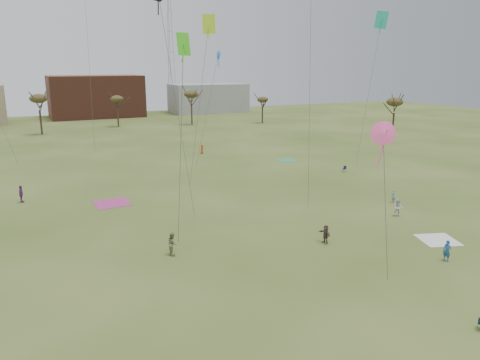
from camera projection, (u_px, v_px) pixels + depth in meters
name	position (u px, v px, depth m)	size (l,w,h in m)	color
ground	(319.00, 300.00, 30.40)	(260.00, 260.00, 0.00)	#394E18
flyer_near_right	(447.00, 251.00, 36.34)	(0.62, 0.41, 1.70)	#1F5291
spectator_fore_b	(172.00, 244.00, 37.52)	(0.93, 0.72, 1.91)	olive
spectator_fore_c	(325.00, 234.00, 40.03)	(1.50, 0.48, 1.62)	#503F39
flyer_mid_c	(393.00, 196.00, 51.89)	(0.55, 0.36, 1.50)	#7790C6
spectator_mid_d	(21.00, 194.00, 51.79)	(1.15, 0.48, 1.96)	#793683
spectator_mid_e	(398.00, 208.00, 47.03)	(0.90, 0.70, 1.86)	silver
flyer_far_b	(202.00, 149.00, 80.27)	(0.77, 0.50, 1.58)	#C24321
blanket_cream	(438.00, 240.00, 40.84)	(3.12, 3.12, 0.03)	white
blanket_plum	(112.00, 203.00, 51.65)	(3.74, 3.74, 0.03)	#B4377A
blanket_olive	(286.00, 160.00, 74.68)	(2.89, 2.89, 0.03)	#389A69
camp_chair_right	(344.00, 170.00, 66.65)	(0.64, 0.61, 0.87)	#161A3D
kites_aloft	(169.00, 16.00, 49.02)	(53.94, 59.70, 26.98)	red
tree_line	(88.00, 104.00, 96.50)	(117.44, 49.32, 8.91)	#3A2B1E
building_brick	(96.00, 96.00, 135.75)	(26.00, 16.00, 12.00)	brown
building_grey	(208.00, 98.00, 149.18)	(24.00, 12.00, 9.00)	gray
radio_tower	(170.00, 51.00, 147.46)	(1.51, 1.72, 41.00)	#9EA3A8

